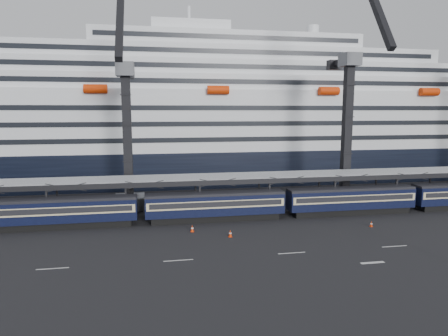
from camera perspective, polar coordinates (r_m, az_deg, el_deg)
The scene contains 10 objects.
ground at distance 48.10m, azimuth 10.29°, elevation -10.10°, with size 260.00×260.00×0.00m, color black.
lane_markings at distance 47.16m, azimuth 22.08°, elevation -10.94°, with size 111.00×4.27×0.02m.
train at distance 55.47m, azimuth 2.21°, elevation -5.13°, with size 133.05×3.00×4.05m.
canopy at distance 59.80m, azimuth 5.76°, elevation -1.21°, with size 130.00×6.25×5.53m.
cruise_ship at distance 90.03m, azimuth -0.43°, elevation 6.52°, with size 214.09×28.84×34.00m.
crane_dark_near at distance 61.51m, azimuth -13.68°, elevation 5.12°, with size 4.50×17.75×35.08m.
crane_dark_mid at distance 67.93m, azimuth 17.36°, elevation 6.46°, with size 4.50×18.24×39.64m.
traffic_cone_c at distance 50.46m, azimuth -4.56°, elevation -8.60°, with size 0.44×0.44×0.87m.
traffic_cone_d at distance 48.36m, azimuth 0.90°, elevation -9.32°, with size 0.44×0.44×0.87m.
traffic_cone_e at distance 55.83m, azimuth 20.30°, elevation -7.50°, with size 0.38×0.38×0.75m.
Camera 1 is at (-16.22, -42.72, 15.00)m, focal length 32.00 mm.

